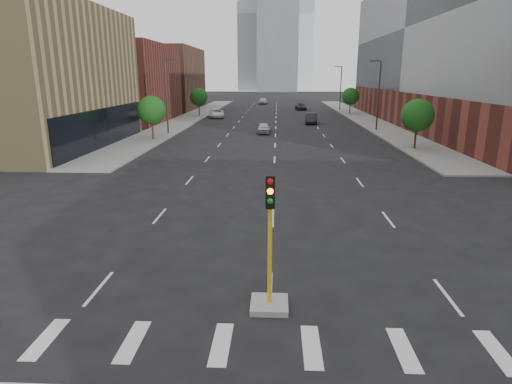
# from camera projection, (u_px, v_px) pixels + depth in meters

# --- Properties ---
(sidewalk_left_far) EXTENTS (5.00, 92.00, 0.15)m
(sidewalk_left_far) POSITION_uv_depth(u_px,v_px,m) (193.00, 116.00, 77.05)
(sidewalk_left_far) COLOR gray
(sidewalk_left_far) RESTS_ON ground
(sidewalk_right_far) EXTENTS (5.00, 92.00, 0.15)m
(sidewalk_right_far) POSITION_uv_depth(u_px,v_px,m) (361.00, 117.00, 75.64)
(sidewalk_right_far) COLOR gray
(sidewalk_right_far) RESTS_ON ground
(building_left_mid) EXTENTS (20.00, 24.00, 14.00)m
(building_left_mid) POSITION_uv_depth(u_px,v_px,m) (3.00, 77.00, 43.05)
(building_left_mid) COLOR #938153
(building_left_mid) RESTS_ON ground
(building_left_far_a) EXTENTS (20.00, 22.00, 12.00)m
(building_left_far_a) POSITION_uv_depth(u_px,v_px,m) (105.00, 83.00, 68.36)
(building_left_far_a) COLOR brown
(building_left_far_a) RESTS_ON ground
(building_left_far_b) EXTENTS (20.00, 24.00, 13.00)m
(building_left_far_b) POSITION_uv_depth(u_px,v_px,m) (151.00, 79.00, 93.28)
(building_left_far_b) COLOR brown
(building_left_far_b) RESTS_ON ground
(building_right_main) EXTENTS (24.00, 70.00, 22.00)m
(building_right_main) POSITION_uv_depth(u_px,v_px,m) (492.00, 47.00, 58.59)
(building_right_main) COLOR brown
(building_right_main) RESTS_ON ground
(tower_left) EXTENTS (22.00, 22.00, 70.00)m
(tower_left) POSITION_uv_depth(u_px,v_px,m) (262.00, 16.00, 208.17)
(tower_left) COLOR #B2B7BC
(tower_left) RESTS_ON ground
(tower_right) EXTENTS (20.00, 20.00, 80.00)m
(tower_right) POSITION_uv_depth(u_px,v_px,m) (295.00, 16.00, 244.54)
(tower_right) COLOR #B2B7BC
(tower_right) RESTS_ON ground
(tower_mid) EXTENTS (18.00, 18.00, 44.00)m
(tower_mid) POSITION_uv_depth(u_px,v_px,m) (278.00, 41.00, 191.95)
(tower_mid) COLOR slate
(tower_mid) RESTS_ON ground
(median_traffic_signal) EXTENTS (1.20, 1.20, 4.40)m
(median_traffic_signal) POSITION_uv_depth(u_px,v_px,m) (270.00, 280.00, 13.45)
(median_traffic_signal) COLOR #999993
(median_traffic_signal) RESTS_ON ground
(streetlight_right_a) EXTENTS (1.60, 0.22, 9.07)m
(streetlight_right_a) POSITION_uv_depth(u_px,v_px,m) (378.00, 93.00, 56.11)
(streetlight_right_a) COLOR #2D2D30
(streetlight_right_a) RESTS_ON ground
(streetlight_right_b) EXTENTS (1.60, 0.22, 9.07)m
(streetlight_right_b) POSITION_uv_depth(u_px,v_px,m) (340.00, 86.00, 89.83)
(streetlight_right_b) COLOR #2D2D30
(streetlight_right_b) RESTS_ON ground
(streetlight_left) EXTENTS (1.60, 0.22, 9.07)m
(streetlight_left) POSITION_uv_depth(u_px,v_px,m) (167.00, 94.00, 52.55)
(streetlight_left) COLOR #2D2D30
(streetlight_left) RESTS_ON ground
(tree_left_near) EXTENTS (3.20, 3.20, 4.85)m
(tree_left_near) POSITION_uv_depth(u_px,v_px,m) (151.00, 110.00, 48.19)
(tree_left_near) COLOR #382619
(tree_left_near) RESTS_ON ground
(tree_left_far) EXTENTS (3.20, 3.20, 4.85)m
(tree_left_far) POSITION_uv_depth(u_px,v_px,m) (199.00, 97.00, 77.09)
(tree_left_far) COLOR #382619
(tree_left_far) RESTS_ON ground
(tree_right_near) EXTENTS (3.20, 3.20, 4.85)m
(tree_right_near) POSITION_uv_depth(u_px,v_px,m) (418.00, 115.00, 42.05)
(tree_right_near) COLOR #382619
(tree_right_near) RESTS_ON ground
(tree_right_far) EXTENTS (3.20, 3.20, 4.85)m
(tree_right_far) POSITION_uv_depth(u_px,v_px,m) (351.00, 96.00, 80.59)
(tree_right_far) COLOR #382619
(tree_right_far) RESTS_ON ground
(car_near_left) EXTENTS (1.69, 4.05, 1.37)m
(car_near_left) POSITION_uv_depth(u_px,v_px,m) (264.00, 128.00, 54.91)
(car_near_left) COLOR #B6B5BA
(car_near_left) RESTS_ON ground
(car_mid_right) EXTENTS (1.88, 4.91, 1.60)m
(car_mid_right) POSITION_uv_depth(u_px,v_px,m) (311.00, 118.00, 65.73)
(car_mid_right) COLOR black
(car_mid_right) RESTS_ON ground
(car_far_left) EXTENTS (3.34, 5.84, 1.53)m
(car_far_left) POSITION_uv_depth(u_px,v_px,m) (216.00, 113.00, 75.19)
(car_far_left) COLOR white
(car_far_left) RESTS_ON ground
(car_deep_right) EXTENTS (2.54, 5.11, 1.43)m
(car_deep_right) POSITION_uv_depth(u_px,v_px,m) (301.00, 107.00, 91.76)
(car_deep_right) COLOR black
(car_deep_right) RESTS_ON ground
(car_distant) EXTENTS (2.26, 4.97, 1.66)m
(car_distant) POSITION_uv_depth(u_px,v_px,m) (263.00, 101.00, 110.58)
(car_distant) COLOR #BDBCC1
(car_distant) RESTS_ON ground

